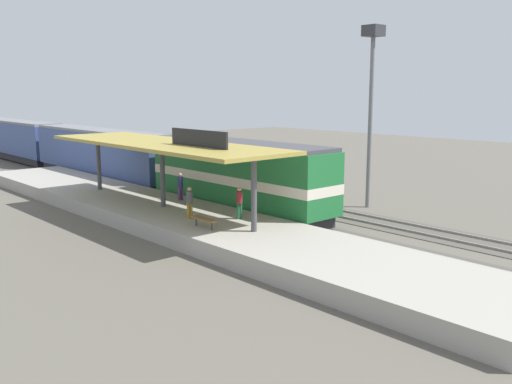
% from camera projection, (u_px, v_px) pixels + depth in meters
% --- Properties ---
extents(ground_plane, '(120.00, 120.00, 0.00)m').
position_uv_depth(ground_plane, '(248.00, 207.00, 37.86)').
color(ground_plane, '#5B564C').
extents(track_near, '(3.20, 110.00, 0.16)m').
position_uv_depth(track_near, '(224.00, 210.00, 36.54)').
color(track_near, '#4E4941').
rests_on(track_near, ground).
extents(track_far, '(3.20, 110.00, 0.16)m').
position_uv_depth(track_far, '(276.00, 201.00, 39.57)').
color(track_far, '#4E4941').
rests_on(track_far, ground).
extents(platform, '(6.00, 44.00, 0.90)m').
position_uv_depth(platform, '(164.00, 214.00, 33.43)').
color(platform, '#9E998E').
rests_on(platform, ground).
extents(station_canopy, '(5.20, 18.00, 4.70)m').
position_uv_depth(station_canopy, '(163.00, 145.00, 32.65)').
color(station_canopy, '#47474C').
rests_on(station_canopy, platform).
extents(platform_bench, '(0.44, 1.70, 0.50)m').
position_uv_depth(platform_bench, '(204.00, 219.00, 28.09)').
color(platform_bench, '#333338').
rests_on(platform_bench, platform).
extents(locomotive, '(2.93, 14.43, 4.44)m').
position_uv_depth(locomotive, '(238.00, 176.00, 35.12)').
color(locomotive, '#28282D').
rests_on(locomotive, track_near).
extents(passenger_carriage_front, '(2.90, 20.00, 4.24)m').
position_uv_depth(passenger_carriage_front, '(102.00, 154.00, 48.30)').
color(passenger_carriage_front, '#28282D').
rests_on(passenger_carriage_front, track_near).
extents(passenger_carriage_rear, '(2.90, 20.00, 4.24)m').
position_uv_depth(passenger_carriage_rear, '(15.00, 139.00, 63.51)').
color(passenger_carriage_rear, '#28282D').
rests_on(passenger_carriage_rear, track_near).
extents(light_mast, '(1.10, 1.10, 11.70)m').
position_uv_depth(light_mast, '(372.00, 78.00, 36.22)').
color(light_mast, slate).
rests_on(light_mast, ground).
extents(person_waiting, '(0.34, 0.34, 1.71)m').
position_uv_depth(person_waiting, '(239.00, 201.00, 30.03)').
color(person_waiting, '#23603D').
rests_on(person_waiting, platform).
extents(person_walking, '(0.34, 0.34, 1.71)m').
position_uv_depth(person_walking, '(180.00, 185.00, 35.21)').
color(person_walking, '#663375').
rests_on(person_walking, platform).
extents(person_boarding, '(0.34, 0.34, 1.71)m').
position_uv_depth(person_boarding, '(189.00, 201.00, 30.07)').
color(person_boarding, olive).
rests_on(person_boarding, platform).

